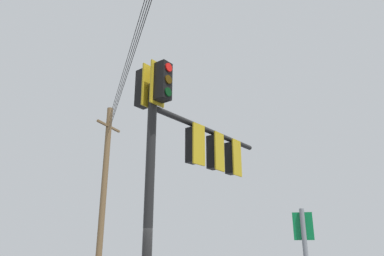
{
  "coord_description": "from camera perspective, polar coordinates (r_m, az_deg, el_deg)",
  "views": [
    {
      "loc": [
        4.97,
        -6.53,
        2.14
      ],
      "look_at": [
        0.39,
        0.7,
        5.0
      ],
      "focal_mm": 33.45,
      "sensor_mm": 36.0,
      "label": 1
    }
  ],
  "objects": [
    {
      "name": "utility_pole_wooden",
      "position": [
        20.81,
        -13.88,
        -9.65
      ],
      "size": [
        0.52,
        2.19,
        10.06
      ],
      "color": "brown",
      "rests_on": "ground"
    },
    {
      "name": "signal_mast_assembly",
      "position": [
        8.61,
        -1.25,
        -3.14
      ],
      "size": [
        1.03,
        4.58,
        6.18
      ],
      "color": "black",
      "rests_on": "ground"
    }
  ]
}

